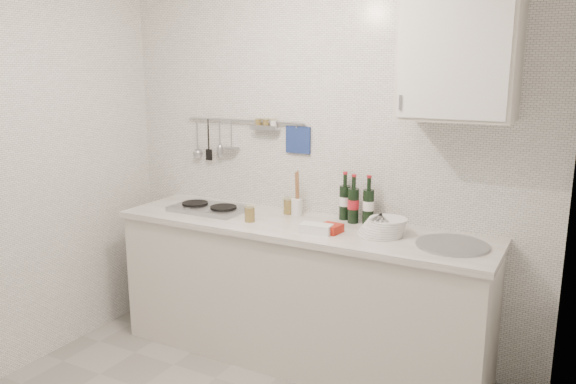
# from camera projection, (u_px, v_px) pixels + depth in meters

# --- Properties ---
(back_wall) EXTENTS (3.00, 0.02, 2.50)m
(back_wall) POSITION_uv_depth(u_px,v_px,m) (320.00, 165.00, 3.72)
(back_wall) COLOR silver
(back_wall) RESTS_ON floor
(wall_right) EXTENTS (0.02, 2.80, 2.50)m
(wall_right) POSITION_uv_depth(u_px,v_px,m) (554.00, 267.00, 1.82)
(wall_right) COLOR silver
(wall_right) RESTS_ON floor
(counter) EXTENTS (2.44, 0.64, 0.96)m
(counter) POSITION_uv_depth(u_px,v_px,m) (300.00, 296.00, 3.64)
(counter) COLOR beige
(counter) RESTS_ON floor
(wall_rail) EXTENTS (0.98, 0.09, 0.34)m
(wall_rail) POSITION_uv_depth(u_px,v_px,m) (242.00, 134.00, 3.93)
(wall_rail) COLOR #93969B
(wall_rail) RESTS_ON back_wall
(wall_cabinet) EXTENTS (0.60, 0.38, 0.70)m
(wall_cabinet) POSITION_uv_depth(u_px,v_px,m) (460.00, 55.00, 2.99)
(wall_cabinet) COLOR beige
(wall_cabinet) RESTS_ON back_wall
(plate_stack_hob) EXTENTS (0.25, 0.25, 0.02)m
(plate_stack_hob) POSITION_uv_depth(u_px,v_px,m) (205.00, 205.00, 3.97)
(plate_stack_hob) COLOR #4C64AC
(plate_stack_hob) RESTS_ON counter
(plate_stack_sink) EXTENTS (0.29, 0.27, 0.11)m
(plate_stack_sink) POSITION_uv_depth(u_px,v_px,m) (383.00, 227.00, 3.29)
(plate_stack_sink) COLOR white
(plate_stack_sink) RESTS_ON counter
(wine_bottles) EXTENTS (0.25, 0.13, 0.31)m
(wine_bottles) POSITION_uv_depth(u_px,v_px,m) (355.00, 198.00, 3.54)
(wine_bottles) COLOR black
(wine_bottles) RESTS_ON counter
(butter_dish) EXTENTS (0.20, 0.11, 0.06)m
(butter_dish) POSITION_uv_depth(u_px,v_px,m) (316.00, 229.00, 3.32)
(butter_dish) COLOR white
(butter_dish) RESTS_ON counter
(strawberry_punnet) EXTENTS (0.14, 0.14, 0.05)m
(strawberry_punnet) POSITION_uv_depth(u_px,v_px,m) (331.00, 228.00, 3.34)
(strawberry_punnet) COLOR red
(strawberry_punnet) RESTS_ON counter
(utensil_crock) EXTENTS (0.07, 0.07, 0.30)m
(utensil_crock) POSITION_uv_depth(u_px,v_px,m) (297.00, 205.00, 3.73)
(utensil_crock) COLOR white
(utensil_crock) RESTS_ON counter
(jar_a) EXTENTS (0.07, 0.07, 0.11)m
(jar_a) POSITION_uv_depth(u_px,v_px,m) (289.00, 206.00, 3.76)
(jar_a) COLOR brown
(jar_a) RESTS_ON counter
(jar_b) EXTENTS (0.07, 0.07, 0.08)m
(jar_b) POSITION_uv_depth(u_px,v_px,m) (380.00, 221.00, 3.44)
(jar_b) COLOR brown
(jar_b) RESTS_ON counter
(jar_c) EXTENTS (0.06, 0.06, 0.08)m
(jar_c) POSITION_uv_depth(u_px,v_px,m) (380.00, 221.00, 3.45)
(jar_c) COLOR brown
(jar_c) RESTS_ON counter
(jar_d) EXTENTS (0.07, 0.07, 0.10)m
(jar_d) POSITION_uv_depth(u_px,v_px,m) (250.00, 214.00, 3.57)
(jar_d) COLOR brown
(jar_d) RESTS_ON counter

